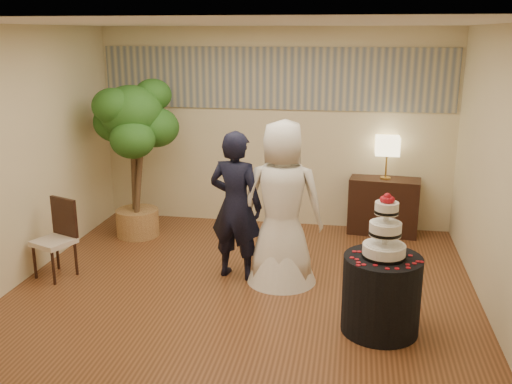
% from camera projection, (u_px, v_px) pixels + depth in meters
% --- Properties ---
extents(floor, '(5.00, 5.00, 0.00)m').
position_uv_depth(floor, '(240.00, 296.00, 6.08)').
color(floor, brown).
rests_on(floor, ground).
extents(ceiling, '(5.00, 5.00, 0.00)m').
position_uv_depth(ceiling, '(238.00, 23.00, 5.33)').
color(ceiling, white).
rests_on(ceiling, wall_back).
extents(wall_back, '(5.00, 0.06, 2.80)m').
position_uv_depth(wall_back, '(274.00, 129.00, 8.08)').
color(wall_back, beige).
rests_on(wall_back, ground).
extents(wall_front, '(5.00, 0.06, 2.80)m').
position_uv_depth(wall_front, '(154.00, 266.00, 3.33)').
color(wall_front, beige).
rests_on(wall_front, ground).
extents(wall_left, '(0.06, 5.00, 2.80)m').
position_uv_depth(wall_left, '(11.00, 159.00, 6.12)').
color(wall_left, beige).
rests_on(wall_left, ground).
extents(wall_right, '(0.06, 5.00, 2.80)m').
position_uv_depth(wall_right, '(503.00, 179.00, 5.29)').
color(wall_right, beige).
rests_on(wall_right, ground).
extents(mural_border, '(4.90, 0.02, 0.85)m').
position_uv_depth(mural_border, '(275.00, 78.00, 7.87)').
color(mural_border, gray).
rests_on(mural_border, wall_back).
extents(groom, '(0.69, 0.53, 1.70)m').
position_uv_depth(groom, '(236.00, 206.00, 6.36)').
color(groom, black).
rests_on(groom, floor).
extents(bride, '(0.91, 0.79, 1.84)m').
position_uv_depth(bride, '(282.00, 203.00, 6.22)').
color(bride, white).
rests_on(bride, floor).
extents(cake_table, '(0.73, 0.73, 0.74)m').
position_uv_depth(cake_table, '(381.00, 294.00, 5.29)').
color(cake_table, black).
rests_on(cake_table, floor).
extents(wedding_cake, '(0.40, 0.40, 0.61)m').
position_uv_depth(wedding_cake, '(386.00, 226.00, 5.11)').
color(wedding_cake, white).
rests_on(wedding_cake, cake_table).
extents(console, '(0.98, 0.52, 0.79)m').
position_uv_depth(console, '(384.00, 206.00, 7.90)').
color(console, black).
rests_on(console, floor).
extents(table_lamp, '(0.32, 0.32, 0.58)m').
position_uv_depth(table_lamp, '(387.00, 158.00, 7.71)').
color(table_lamp, beige).
rests_on(table_lamp, console).
extents(ficus_tree, '(1.46, 1.46, 2.17)m').
position_uv_depth(ficus_tree, '(134.00, 159.00, 7.61)').
color(ficus_tree, '#285D1D').
rests_on(ficus_tree, floor).
extents(side_chair, '(0.55, 0.56, 0.90)m').
position_uv_depth(side_chair, '(53.00, 240.00, 6.46)').
color(side_chair, black).
rests_on(side_chair, floor).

